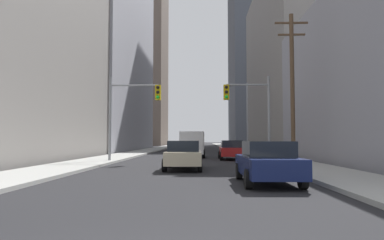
{
  "coord_description": "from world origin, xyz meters",
  "views": [
    {
      "loc": [
        0.87,
        -3.19,
        1.58
      ],
      "look_at": [
        0.0,
        27.86,
        3.38
      ],
      "focal_mm": 31.75,
      "sensor_mm": 36.0,
      "label": 1
    }
  ],
  "objects_px": {
    "traffic_signal_near_left": "(132,105)",
    "traffic_signal_near_right": "(249,104)",
    "sedan_red": "(231,150)",
    "sedan_beige": "(184,155)",
    "sedan_navy": "(267,162)",
    "cargo_van_white": "(193,143)"
  },
  "relations": [
    {
      "from": "traffic_signal_near_left",
      "to": "traffic_signal_near_right",
      "type": "height_order",
      "value": "same"
    },
    {
      "from": "sedan_red",
      "to": "traffic_signal_near_right",
      "type": "height_order",
      "value": "traffic_signal_near_right"
    },
    {
      "from": "sedan_red",
      "to": "traffic_signal_near_left",
      "type": "xyz_separation_m",
      "value": [
        -7.24,
        -3.55,
        3.26
      ]
    },
    {
      "from": "sedan_beige",
      "to": "sedan_red",
      "type": "height_order",
      "value": "same"
    },
    {
      "from": "sedan_navy",
      "to": "traffic_signal_near_left",
      "type": "height_order",
      "value": "traffic_signal_near_left"
    },
    {
      "from": "cargo_van_white",
      "to": "sedan_navy",
      "type": "xyz_separation_m",
      "value": [
        3.14,
        -18.28,
        -0.52
      ]
    },
    {
      "from": "traffic_signal_near_left",
      "to": "traffic_signal_near_right",
      "type": "xyz_separation_m",
      "value": [
        8.19,
        -0.0,
        -0.02
      ]
    },
    {
      "from": "sedan_beige",
      "to": "sedan_navy",
      "type": "bearing_deg",
      "value": -59.67
    },
    {
      "from": "sedan_red",
      "to": "traffic_signal_near_left",
      "type": "distance_m",
      "value": 8.69
    },
    {
      "from": "sedan_beige",
      "to": "traffic_signal_near_left",
      "type": "height_order",
      "value": "traffic_signal_near_left"
    },
    {
      "from": "sedan_beige",
      "to": "traffic_signal_near_left",
      "type": "relative_size",
      "value": 0.71
    },
    {
      "from": "sedan_navy",
      "to": "traffic_signal_near_right",
      "type": "xyz_separation_m",
      "value": [
        0.97,
        11.25,
        3.24
      ]
    },
    {
      "from": "sedan_navy",
      "to": "sedan_beige",
      "type": "distance_m",
      "value": 6.53
    },
    {
      "from": "cargo_van_white",
      "to": "sedan_red",
      "type": "relative_size",
      "value": 1.25
    },
    {
      "from": "sedan_red",
      "to": "sedan_navy",
      "type": "bearing_deg",
      "value": -90.06
    },
    {
      "from": "traffic_signal_near_right",
      "to": "traffic_signal_near_left",
      "type": "bearing_deg",
      "value": 180.0
    },
    {
      "from": "sedan_beige",
      "to": "traffic_signal_near_right",
      "type": "relative_size",
      "value": 0.71
    },
    {
      "from": "cargo_van_white",
      "to": "traffic_signal_near_right",
      "type": "height_order",
      "value": "traffic_signal_near_right"
    },
    {
      "from": "traffic_signal_near_left",
      "to": "traffic_signal_near_right",
      "type": "distance_m",
      "value": 8.19
    },
    {
      "from": "cargo_van_white",
      "to": "sedan_beige",
      "type": "distance_m",
      "value": 12.65
    },
    {
      "from": "sedan_navy",
      "to": "sedan_beige",
      "type": "height_order",
      "value": "same"
    },
    {
      "from": "traffic_signal_near_right",
      "to": "sedan_beige",
      "type": "bearing_deg",
      "value": -127.24
    }
  ]
}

